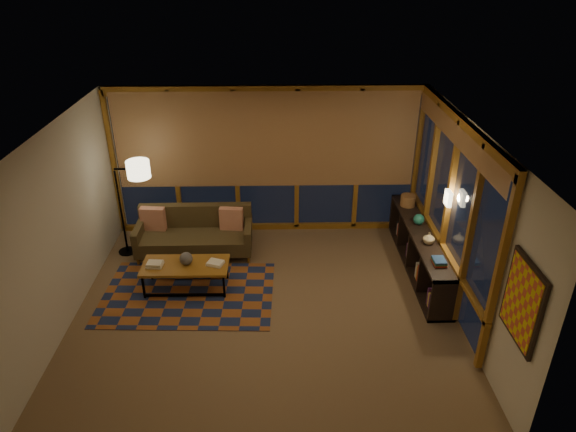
{
  "coord_description": "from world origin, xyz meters",
  "views": [
    {
      "loc": [
        0.2,
        -6.09,
        4.68
      ],
      "look_at": [
        0.34,
        0.69,
        1.16
      ],
      "focal_mm": 32.0,
      "sensor_mm": 36.0,
      "label": 1
    }
  ],
  "objects_px": {
    "floor_lamp": "(121,208)",
    "sofa": "(194,234)",
    "coffee_table": "(186,276)",
    "bookshelf": "(419,250)"
  },
  "relations": [
    {
      "from": "coffee_table",
      "to": "sofa",
      "type": "bearing_deg",
      "value": 90.67
    },
    {
      "from": "sofa",
      "to": "coffee_table",
      "type": "xyz_separation_m",
      "value": [
        0.01,
        -1.03,
        -0.18
      ]
    },
    {
      "from": "sofa",
      "to": "floor_lamp",
      "type": "relative_size",
      "value": 1.13
    },
    {
      "from": "floor_lamp",
      "to": "bookshelf",
      "type": "height_order",
      "value": "floor_lamp"
    },
    {
      "from": "bookshelf",
      "to": "floor_lamp",
      "type": "bearing_deg",
      "value": 172.6
    },
    {
      "from": "sofa",
      "to": "coffee_table",
      "type": "distance_m",
      "value": 1.04
    },
    {
      "from": "sofa",
      "to": "coffee_table",
      "type": "bearing_deg",
      "value": -90.21
    },
    {
      "from": "sofa",
      "to": "floor_lamp",
      "type": "height_order",
      "value": "floor_lamp"
    },
    {
      "from": "sofa",
      "to": "floor_lamp",
      "type": "distance_m",
      "value": 1.29
    },
    {
      "from": "floor_lamp",
      "to": "sofa",
      "type": "bearing_deg",
      "value": -1.07
    }
  ]
}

